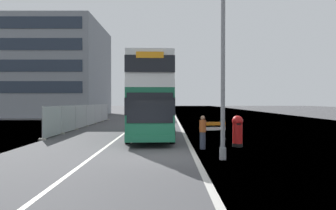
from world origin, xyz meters
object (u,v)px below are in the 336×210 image
object	(u,v)px
pedestrian_at_kerb	(203,132)
double_decker_bus	(150,97)
lamppost_foreground	(223,66)
car_oncoming_near	(157,112)
car_receding_mid	(159,111)
roadworks_barrier	(214,129)
red_pillar_postbox	(238,130)
car_receding_far	(137,109)

from	to	relation	value
pedestrian_at_kerb	double_decker_bus	bearing A→B (deg)	119.34
lamppost_foreground	car_oncoming_near	world-z (taller)	lamppost_foreground
car_receding_mid	pedestrian_at_kerb	xyz separation A→B (m)	(3.14, -30.66, -0.12)
lamppost_foreground	roadworks_barrier	world-z (taller)	lamppost_foreground
roadworks_barrier	car_receding_mid	bearing A→B (deg)	99.18
double_decker_bus	lamppost_foreground	xyz separation A→B (m)	(3.48, -8.09, 1.16)
lamppost_foreground	car_receding_mid	xyz separation A→B (m)	(-3.66, 33.48, -2.92)
car_oncoming_near	car_receding_mid	bearing A→B (deg)	90.13
double_decker_bus	lamppost_foreground	size ratio (longest dim) A/B	1.33
double_decker_bus	lamppost_foreground	bearing A→B (deg)	-66.72
double_decker_bus	pedestrian_at_kerb	world-z (taller)	double_decker_bus
roadworks_barrier	pedestrian_at_kerb	distance (m)	4.08
roadworks_barrier	pedestrian_at_kerb	size ratio (longest dim) A/B	0.88
lamppost_foreground	car_receding_mid	world-z (taller)	lamppost_foreground
roadworks_barrier	double_decker_bus	bearing A→B (deg)	161.71
double_decker_bus	red_pillar_postbox	world-z (taller)	double_decker_bus
red_pillar_postbox	pedestrian_at_kerb	xyz separation A→B (m)	(-1.95, -0.78, -0.06)
car_receding_far	red_pillar_postbox	bearing A→B (deg)	-75.84
roadworks_barrier	car_receding_far	world-z (taller)	car_receding_far
car_receding_mid	pedestrian_at_kerb	world-z (taller)	car_receding_mid
car_oncoming_near	car_receding_mid	world-z (taller)	car_oncoming_near
red_pillar_postbox	car_receding_far	xyz separation A→B (m)	(-9.08, 35.97, 0.15)
red_pillar_postbox	roadworks_barrier	bearing A→B (deg)	103.87
pedestrian_at_kerb	red_pillar_postbox	bearing A→B (deg)	21.86
car_receding_mid	pedestrian_at_kerb	size ratio (longest dim) A/B	2.45
double_decker_bus	car_receding_mid	distance (m)	25.45
red_pillar_postbox	car_receding_far	size ratio (longest dim) A/B	0.41
car_receding_far	pedestrian_at_kerb	world-z (taller)	car_receding_far
lamppost_foreground	pedestrian_at_kerb	world-z (taller)	lamppost_foreground
lamppost_foreground	car_oncoming_near	size ratio (longest dim) A/B	1.84
car_receding_mid	pedestrian_at_kerb	bearing A→B (deg)	-84.15
double_decker_bus	roadworks_barrier	distance (m)	4.83
lamppost_foreground	car_receding_far	bearing A→B (deg)	100.93
red_pillar_postbox	pedestrian_at_kerb	size ratio (longest dim) A/B	0.98
roadworks_barrier	car_receding_mid	xyz separation A→B (m)	(-4.32, 26.76, 0.31)
double_decker_bus	car_receding_far	bearing A→B (deg)	97.53
red_pillar_postbox	pedestrian_at_kerb	world-z (taller)	pedestrian_at_kerb
red_pillar_postbox	car_receding_mid	bearing A→B (deg)	99.67
double_decker_bus	car_receding_mid	world-z (taller)	double_decker_bus
car_receding_mid	car_receding_far	xyz separation A→B (m)	(-3.98, 6.09, 0.09)
double_decker_bus	pedestrian_at_kerb	distance (m)	6.34
car_oncoming_near	roadworks_barrier	bearing A→B (deg)	-77.13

